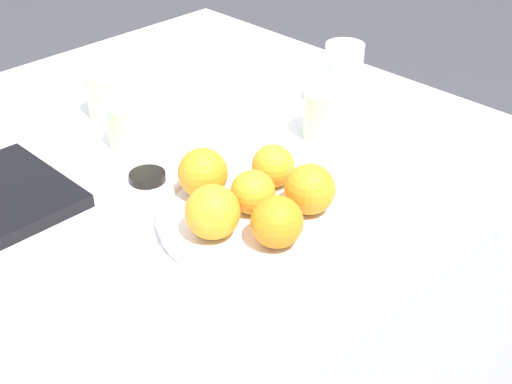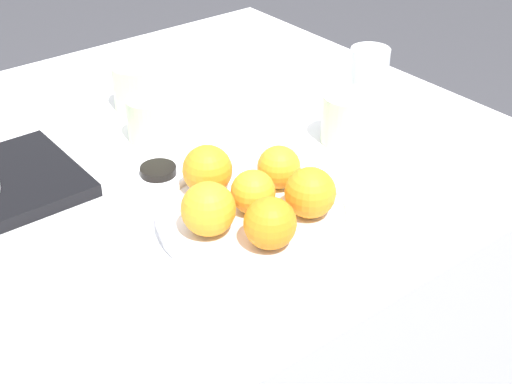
{
  "view_description": "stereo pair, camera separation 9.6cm",
  "coord_description": "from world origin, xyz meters",
  "px_view_note": "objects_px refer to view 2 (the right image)",
  "views": [
    {
      "loc": [
        -0.54,
        -0.82,
        1.34
      ],
      "look_at": [
        0.03,
        -0.25,
        0.81
      ],
      "focal_mm": 50.0,
      "sensor_mm": 36.0,
      "label": 1
    },
    {
      "loc": [
        -0.47,
        -0.88,
        1.34
      ],
      "look_at": [
        0.03,
        -0.25,
        0.81
      ],
      "focal_mm": 50.0,
      "sensor_mm": 36.0,
      "label": 2
    }
  ],
  "objects_px": {
    "orange_5": "(279,167)",
    "cup_1": "(136,87)",
    "orange_3": "(272,222)",
    "water_glass": "(368,82)",
    "cup_2": "(149,119)",
    "orange_4": "(208,209)",
    "orange_0": "(253,192)",
    "cup_0": "(347,119)",
    "fruit_platter": "(256,215)",
    "napkin": "(251,116)",
    "orange_2": "(207,170)",
    "orange_1": "(310,193)",
    "soy_dish": "(158,170)"
  },
  "relations": [
    {
      "from": "cup_2",
      "to": "fruit_platter",
      "type": "bearing_deg",
      "value": -91.98
    },
    {
      "from": "fruit_platter",
      "to": "napkin",
      "type": "distance_m",
      "value": 0.31
    },
    {
      "from": "orange_4",
      "to": "orange_5",
      "type": "xyz_separation_m",
      "value": [
        0.14,
        0.03,
        -0.0
      ]
    },
    {
      "from": "orange_0",
      "to": "cup_0",
      "type": "distance_m",
      "value": 0.28
    },
    {
      "from": "fruit_platter",
      "to": "napkin",
      "type": "height_order",
      "value": "fruit_platter"
    },
    {
      "from": "orange_4",
      "to": "water_glass",
      "type": "relative_size",
      "value": 0.59
    },
    {
      "from": "orange_5",
      "to": "cup_1",
      "type": "distance_m",
      "value": 0.38
    },
    {
      "from": "orange_0",
      "to": "water_glass",
      "type": "distance_m",
      "value": 0.38
    },
    {
      "from": "orange_0",
      "to": "orange_4",
      "type": "relative_size",
      "value": 0.85
    },
    {
      "from": "orange_1",
      "to": "cup_1",
      "type": "bearing_deg",
      "value": 90.15
    },
    {
      "from": "orange_0",
      "to": "orange_4",
      "type": "bearing_deg",
      "value": -178.02
    },
    {
      "from": "fruit_platter",
      "to": "orange_4",
      "type": "xyz_separation_m",
      "value": [
        -0.08,
        0.0,
        0.04
      ]
    },
    {
      "from": "orange_5",
      "to": "cup_0",
      "type": "distance_m",
      "value": 0.2
    },
    {
      "from": "orange_1",
      "to": "orange_3",
      "type": "distance_m",
      "value": 0.09
    },
    {
      "from": "orange_0",
      "to": "cup_1",
      "type": "distance_m",
      "value": 0.41
    },
    {
      "from": "orange_0",
      "to": "orange_2",
      "type": "xyz_separation_m",
      "value": [
        -0.02,
        0.08,
        0.0
      ]
    },
    {
      "from": "water_glass",
      "to": "cup_0",
      "type": "bearing_deg",
      "value": -152.48
    },
    {
      "from": "fruit_platter",
      "to": "napkin",
      "type": "relative_size",
      "value": 2.24
    },
    {
      "from": "orange_3",
      "to": "orange_4",
      "type": "xyz_separation_m",
      "value": [
        -0.05,
        0.07,
        0.0
      ]
    },
    {
      "from": "orange_3",
      "to": "orange_4",
      "type": "relative_size",
      "value": 0.94
    },
    {
      "from": "orange_0",
      "to": "orange_4",
      "type": "height_order",
      "value": "orange_4"
    },
    {
      "from": "cup_2",
      "to": "orange_2",
      "type": "bearing_deg",
      "value": -98.37
    },
    {
      "from": "orange_0",
      "to": "water_glass",
      "type": "height_order",
      "value": "water_glass"
    },
    {
      "from": "fruit_platter",
      "to": "cup_0",
      "type": "distance_m",
      "value": 0.28
    },
    {
      "from": "fruit_platter",
      "to": "orange_0",
      "type": "relative_size",
      "value": 4.48
    },
    {
      "from": "cup_1",
      "to": "soy_dish",
      "type": "bearing_deg",
      "value": -112.79
    },
    {
      "from": "cup_1",
      "to": "soy_dish",
      "type": "distance_m",
      "value": 0.24
    },
    {
      "from": "orange_5",
      "to": "napkin",
      "type": "relative_size",
      "value": 0.51
    },
    {
      "from": "orange_0",
      "to": "napkin",
      "type": "xyz_separation_m",
      "value": [
        0.19,
        0.25,
        -0.04
      ]
    },
    {
      "from": "orange_2",
      "to": "orange_5",
      "type": "height_order",
      "value": "orange_2"
    },
    {
      "from": "orange_5",
      "to": "napkin",
      "type": "bearing_deg",
      "value": 61.48
    },
    {
      "from": "cup_1",
      "to": "napkin",
      "type": "distance_m",
      "value": 0.21
    },
    {
      "from": "fruit_platter",
      "to": "cup_2",
      "type": "relative_size",
      "value": 3.79
    },
    {
      "from": "orange_5",
      "to": "cup_0",
      "type": "bearing_deg",
      "value": 16.7
    },
    {
      "from": "fruit_platter",
      "to": "orange_5",
      "type": "xyz_separation_m",
      "value": [
        0.07,
        0.03,
        0.04
      ]
    },
    {
      "from": "water_glass",
      "to": "cup_2",
      "type": "height_order",
      "value": "water_glass"
    },
    {
      "from": "cup_0",
      "to": "cup_2",
      "type": "distance_m",
      "value": 0.32
    },
    {
      "from": "orange_2",
      "to": "orange_5",
      "type": "xyz_separation_m",
      "value": [
        0.09,
        -0.05,
        -0.0
      ]
    },
    {
      "from": "orange_1",
      "to": "water_glass",
      "type": "distance_m",
      "value": 0.36
    },
    {
      "from": "orange_3",
      "to": "orange_1",
      "type": "bearing_deg",
      "value": 13.69
    },
    {
      "from": "fruit_platter",
      "to": "soy_dish",
      "type": "bearing_deg",
      "value": 101.34
    },
    {
      "from": "orange_1",
      "to": "orange_5",
      "type": "distance_m",
      "value": 0.08
    },
    {
      "from": "fruit_platter",
      "to": "orange_3",
      "type": "relative_size",
      "value": 4.04
    },
    {
      "from": "orange_2",
      "to": "cup_1",
      "type": "height_order",
      "value": "orange_2"
    },
    {
      "from": "water_glass",
      "to": "cup_2",
      "type": "distance_m",
      "value": 0.38
    },
    {
      "from": "cup_0",
      "to": "cup_2",
      "type": "xyz_separation_m",
      "value": [
        -0.25,
        0.21,
        -0.0
      ]
    },
    {
      "from": "cup_0",
      "to": "orange_4",
      "type": "bearing_deg",
      "value": -165.3
    },
    {
      "from": "orange_5",
      "to": "orange_3",
      "type": "bearing_deg",
      "value": -133.38
    },
    {
      "from": "orange_0",
      "to": "napkin",
      "type": "bearing_deg",
      "value": 52.8
    },
    {
      "from": "orange_0",
      "to": "orange_5",
      "type": "relative_size",
      "value": 0.98
    }
  ]
}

